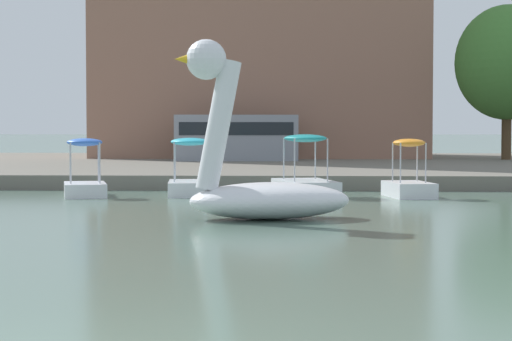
# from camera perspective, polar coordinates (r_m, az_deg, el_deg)

# --- Properties ---
(shore_bank_far) EXTENTS (111.62, 24.35, 0.41)m
(shore_bank_far) POSITION_cam_1_polar(r_m,az_deg,el_deg) (38.24, -0.42, 0.28)
(shore_bank_far) COLOR #6B665B
(shore_bank_far) RESTS_ON ground_plane
(swan_boat) EXTENTS (3.48, 2.25, 3.37)m
(swan_boat) POSITION_cam_1_polar(r_m,az_deg,el_deg) (17.84, 0.07, -0.38)
(swan_boat) COLOR white
(swan_boat) RESTS_ON ground_plane
(pedal_boat_orange) EXTENTS (1.26, 1.90, 1.46)m
(pedal_boat_orange) POSITION_cam_1_polar(r_m,az_deg,el_deg) (23.98, 9.17, -0.62)
(pedal_boat_orange) COLOR white
(pedal_boat_orange) RESTS_ON ground_plane
(pedal_boat_teal) EXTENTS (1.80, 2.61, 1.57)m
(pedal_boat_teal) POSITION_cam_1_polar(r_m,az_deg,el_deg) (24.18, 2.97, -0.42)
(pedal_boat_teal) COLOR white
(pedal_boat_teal) RESTS_ON ground_plane
(pedal_boat_cyan) EXTENTS (1.31, 2.14, 1.48)m
(pedal_boat_cyan) POSITION_cam_1_polar(r_m,az_deg,el_deg) (24.39, -3.98, -0.41)
(pedal_boat_cyan) COLOR white
(pedal_boat_cyan) RESTS_ON ground_plane
(pedal_boat_blue) EXTENTS (1.43, 1.96, 1.47)m
(pedal_boat_blue) POSITION_cam_1_polar(r_m,az_deg,el_deg) (24.31, -10.25, -0.53)
(pedal_boat_blue) COLOR white
(pedal_boat_blue) RESTS_ON ground_plane
(tree_broadleaf_right) EXTENTS (5.96, 6.04, 6.47)m
(tree_broadleaf_right) POSITION_cam_1_polar(r_m,az_deg,el_deg) (41.18, 14.87, 6.29)
(tree_broadleaf_right) COLOR #4C3823
(tree_broadleaf_right) RESTS_ON shore_bank_far
(parked_van) EXTENTS (5.14, 2.46, 1.85)m
(parked_van) POSITION_cam_1_polar(r_m,az_deg,el_deg) (38.61, -1.25, 2.10)
(parked_van) COLOR gray
(parked_van) RESTS_ON shore_bank_far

